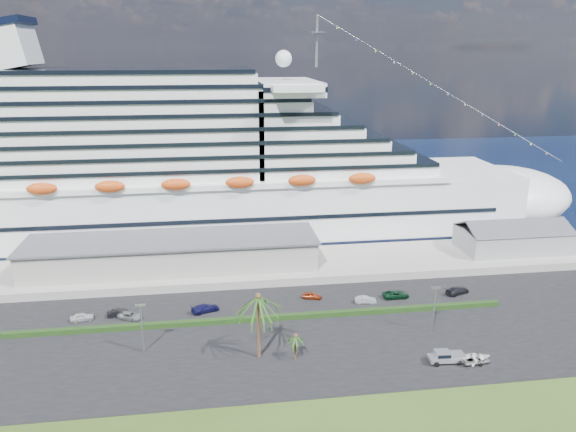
{
  "coord_description": "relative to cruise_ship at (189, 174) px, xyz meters",
  "views": [
    {
      "loc": [
        -16.43,
        -73.55,
        46.47
      ],
      "look_at": [
        -1.75,
        30.0,
        15.06
      ],
      "focal_mm": 35.0,
      "sensor_mm": 36.0,
      "label": 1
    }
  ],
  "objects": [
    {
      "name": "ground",
      "position": [
        21.53,
        -64.0,
        -16.69
      ],
      "size": [
        420.0,
        420.0,
        0.0
      ],
      "primitive_type": "plane",
      "color": "#354B19",
      "rests_on": "ground"
    },
    {
      "name": "asphalt_lot",
      "position": [
        21.53,
        -53.0,
        -16.63
      ],
      "size": [
        140.0,
        38.0,
        0.12
      ],
      "primitive_type": "cube",
      "color": "black",
      "rests_on": "ground"
    },
    {
      "name": "wharf",
      "position": [
        21.53,
        -24.0,
        -15.79
      ],
      "size": [
        240.0,
        20.0,
        1.8
      ],
      "primitive_type": "cube",
      "color": "gray",
      "rests_on": "ground"
    },
    {
      "name": "water",
      "position": [
        21.53,
        66.0,
        -16.68
      ],
      "size": [
        420.0,
        160.0,
        0.02
      ],
      "primitive_type": "cube",
      "color": "black",
      "rests_on": "ground"
    },
    {
      "name": "cruise_ship",
      "position": [
        0.0,
        0.0,
        0.0
      ],
      "size": [
        191.0,
        38.0,
        54.0
      ],
      "color": "silver",
      "rests_on": "ground"
    },
    {
      "name": "terminal_building",
      "position": [
        -3.47,
        -24.0,
        -11.68
      ],
      "size": [
        61.0,
        15.0,
        6.3
      ],
      "color": "gray",
      "rests_on": "wharf"
    },
    {
      "name": "port_shed",
      "position": [
        73.53,
        -24.0,
        -12.3
      ],
      "size": [
        24.0,
        12.31,
        7.37
      ],
      "color": "gray",
      "rests_on": "wharf"
    },
    {
      "name": "hedge",
      "position": [
        13.53,
        -48.0,
        -16.12
      ],
      "size": [
        88.0,
        1.1,
        0.9
      ],
      "primitive_type": "cube",
      "color": "black",
      "rests_on": "asphalt_lot"
    },
    {
      "name": "lamp_post_left",
      "position": [
        -6.47,
        -56.0,
        -11.35
      ],
      "size": [
        1.6,
        0.35,
        8.27
      ],
      "color": "gray",
      "rests_on": "asphalt_lot"
    },
    {
      "name": "lamp_post_right",
      "position": [
        41.53,
        -56.0,
        -11.35
      ],
      "size": [
        1.6,
        0.35,
        8.27
      ],
      "color": "gray",
      "rests_on": "asphalt_lot"
    },
    {
      "name": "palm_tall",
      "position": [
        11.53,
        -60.0,
        -7.49
      ],
      "size": [
        8.82,
        8.82,
        11.13
      ],
      "color": "#47301E",
      "rests_on": "ground"
    },
    {
      "name": "palm_short",
      "position": [
        17.03,
        -61.5,
        -13.03
      ],
      "size": [
        3.53,
        3.53,
        4.56
      ],
      "color": "#47301E",
      "rests_on": "ground"
    },
    {
      "name": "parked_car_0",
      "position": [
        -18.44,
        -43.46,
        -15.89
      ],
      "size": [
        4.28,
        2.45,
        1.37
      ],
      "primitive_type": "imported",
      "rotation": [
        0.0,
        0.0,
        1.79
      ],
      "color": "silver",
      "rests_on": "asphalt_lot"
    },
    {
      "name": "parked_car_1",
      "position": [
        -12.35,
        -42.51,
        -15.93
      ],
      "size": [
        4.11,
        2.32,
        1.28
      ],
      "primitive_type": "imported",
      "rotation": [
        0.0,
        0.0,
        1.83
      ],
      "color": "black",
      "rests_on": "asphalt_lot"
    },
    {
      "name": "parked_car_2",
      "position": [
        -10.05,
        -44.07,
        -15.96
      ],
      "size": [
        4.84,
        3.66,
        1.22
      ],
      "primitive_type": "imported",
      "rotation": [
        0.0,
        0.0,
        1.15
      ],
      "color": "gray",
      "rests_on": "asphalt_lot"
    },
    {
      "name": "parked_car_3",
      "position": [
        3.2,
        -43.06,
        -15.83
      ],
      "size": [
        5.51,
        3.72,
        1.48
      ],
      "primitive_type": "imported",
      "rotation": [
        0.0,
        0.0,
        1.93
      ],
      "color": "#131343",
      "rests_on": "asphalt_lot"
    },
    {
      "name": "parked_car_4",
      "position": [
        23.56,
        -40.27,
        -15.93
      ],
      "size": [
        4.09,
        2.59,
        1.3
      ],
      "primitive_type": "imported",
      "rotation": [
        0.0,
        0.0,
        1.27
      ],
      "color": "maroon",
      "rests_on": "asphalt_lot"
    },
    {
      "name": "parked_car_5",
      "position": [
        33.29,
        -43.56,
        -15.92
      ],
      "size": [
        4.14,
        1.91,
        1.32
      ],
      "primitive_type": "imported",
      "rotation": [
        0.0,
        0.0,
        1.44
      ],
      "color": "#AAABB1",
      "rests_on": "asphalt_lot"
    },
    {
      "name": "parked_car_6",
      "position": [
        39.68,
        -42.16,
        -15.87
      ],
      "size": [
        5.1,
        2.38,
        1.41
      ],
      "primitive_type": "imported",
      "rotation": [
        0.0,
        0.0,
        1.58
      ],
      "color": "black",
      "rests_on": "asphalt_lot"
    },
    {
      "name": "parked_car_7",
      "position": [
        52.22,
        -42.14,
        -15.83
      ],
      "size": [
        5.53,
        3.76,
        1.49
      ],
      "primitive_type": "imported",
      "rotation": [
        0.0,
        0.0,
        1.93
      ],
      "color": "black",
      "rests_on": "asphalt_lot"
    },
    {
      "name": "pickup_truck",
      "position": [
        39.73,
        -65.71,
        -15.49
      ],
      "size": [
        5.68,
        2.35,
        1.97
      ],
      "color": "black",
      "rests_on": "asphalt_lot"
    },
    {
      "name": "boat_trailer",
      "position": [
        44.14,
        -66.76,
        -15.54
      ],
      "size": [
        5.54,
        3.82,
        1.56
      ],
      "color": "gray",
      "rests_on": "asphalt_lot"
    }
  ]
}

